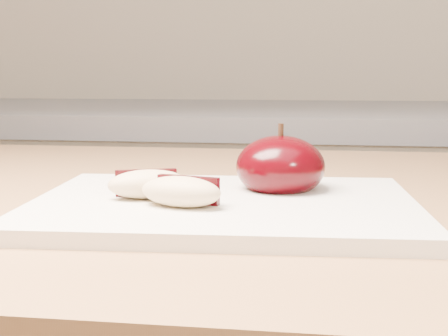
# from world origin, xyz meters

# --- Properties ---
(back_cabinet) EXTENTS (2.40, 0.62, 0.94)m
(back_cabinet) POSITION_xyz_m (0.00, 1.20, 0.47)
(back_cabinet) COLOR silver
(back_cabinet) RESTS_ON ground
(cutting_board) EXTENTS (0.31, 0.24, 0.01)m
(cutting_board) POSITION_xyz_m (-0.08, 0.40, 0.91)
(cutting_board) COLOR silver
(cutting_board) RESTS_ON island_counter
(apple_half) EXTENTS (0.08, 0.08, 0.06)m
(apple_half) POSITION_xyz_m (-0.03, 0.45, 0.93)
(apple_half) COLOR black
(apple_half) RESTS_ON cutting_board
(apple_wedge_a) EXTENTS (0.07, 0.05, 0.02)m
(apple_wedge_a) POSITION_xyz_m (-0.14, 0.40, 0.92)
(apple_wedge_a) COLOR beige
(apple_wedge_a) RESTS_ON cutting_board
(apple_wedge_b) EXTENTS (0.07, 0.04, 0.02)m
(apple_wedge_b) POSITION_xyz_m (-0.10, 0.37, 0.92)
(apple_wedge_b) COLOR beige
(apple_wedge_b) RESTS_ON cutting_board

